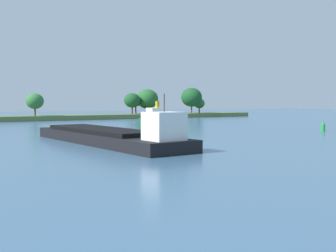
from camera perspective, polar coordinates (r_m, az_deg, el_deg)
name	(u,v)px	position (r m, az deg, el deg)	size (l,w,h in m)	color
treeline_island	(135,109)	(129.80, -4.45, 2.30)	(91.15, 10.96, 9.62)	#566B3D
tugboat	(154,123)	(75.64, -1.90, 0.47)	(5.78, 12.07, 5.20)	#19472D
cargo_barge	(108,136)	(51.48, -8.13, -1.30)	(8.55, 29.73, 5.90)	black
channel_buoy_green	(323,127)	(77.07, 20.30, -0.07)	(0.70, 0.70, 1.90)	green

